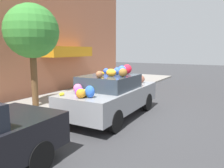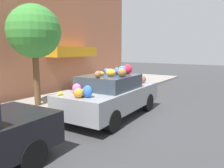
# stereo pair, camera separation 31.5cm
# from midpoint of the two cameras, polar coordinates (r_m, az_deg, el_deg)

# --- Properties ---
(ground_plane) EXTENTS (60.00, 60.00, 0.00)m
(ground_plane) POSITION_cam_midpoint_polar(r_m,az_deg,el_deg) (7.72, 0.10, -8.16)
(ground_plane) COLOR #38383A
(sidewalk_curb) EXTENTS (24.00, 3.20, 0.11)m
(sidewalk_curb) POSITION_cam_midpoint_polar(r_m,az_deg,el_deg) (9.40, -13.89, -4.95)
(sidewalk_curb) COLOR gray
(sidewalk_curb) RESTS_ON ground
(building_facade) EXTENTS (18.00, 1.20, 6.16)m
(building_facade) POSITION_cam_midpoint_polar(r_m,az_deg,el_deg) (10.98, -22.10, 12.30)
(building_facade) COLOR #B26B4C
(building_facade) RESTS_ON ground
(street_tree) EXTENTS (2.00, 2.00, 3.84)m
(street_tree) POSITION_cam_midpoint_polar(r_m,az_deg,el_deg) (8.86, -18.70, 12.71)
(street_tree) COLOR brown
(street_tree) RESTS_ON sidewalk_curb
(fire_hydrant) EXTENTS (0.20, 0.20, 0.70)m
(fire_hydrant) POSITION_cam_midpoint_polar(r_m,az_deg,el_deg) (10.43, -1.11, -1.08)
(fire_hydrant) COLOR #B2B2B7
(fire_hydrant) RESTS_ON sidewalk_curb
(art_car) EXTENTS (4.16, 1.90, 1.76)m
(art_car) POSITION_cam_midpoint_polar(r_m,az_deg,el_deg) (7.42, 1.15, -2.62)
(art_car) COLOR gray
(art_car) RESTS_ON ground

